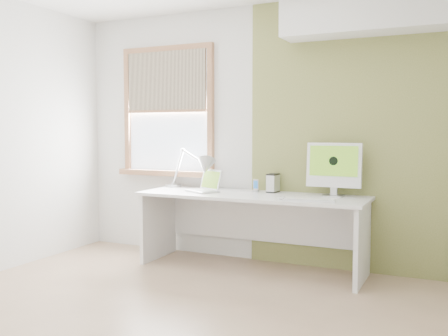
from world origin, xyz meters
The scene contains 12 objects.
room centered at (0.00, 0.00, 1.30)m, with size 4.04×3.54×2.64m.
accent_wall centered at (1.00, 1.74, 1.30)m, with size 2.00×0.02×2.60m, color olive.
soffit centered at (1.20, 1.57, 2.40)m, with size 1.60×0.40×0.42m, color white.
window centered at (-1.00, 1.71, 1.54)m, with size 1.20×0.14×1.42m.
desk centered at (0.13, 1.44, 0.53)m, with size 2.20×0.70×0.73m.
desk_lamp centered at (-0.49, 1.49, 0.95)m, with size 0.71×0.42×0.42m.
laptop centered at (-0.36, 1.38, 0.78)m, with size 0.39×0.37×0.22m.
phone_dock centered at (0.10, 1.58, 0.77)m, with size 0.07×0.07×0.12m.
external_drive centered at (0.27, 1.61, 0.82)m, with size 0.10×0.15×0.19m.
imac centered at (0.88, 1.58, 1.01)m, with size 0.51×0.17×0.50m.
keyboard centered at (0.76, 1.16, 0.74)m, with size 0.46×0.19×0.02m.
mouse centered at (0.52, 1.15, 0.74)m, with size 0.06×0.10×0.03m, color white.
Camera 1 is at (1.93, -3.07, 1.34)m, focal length 40.48 mm.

